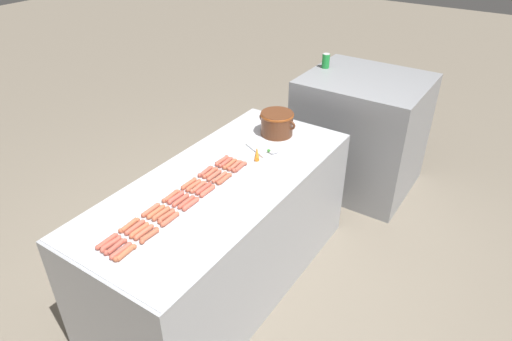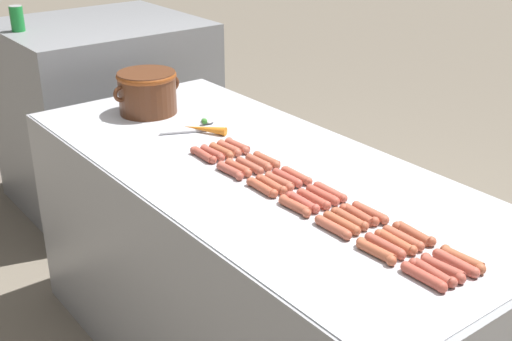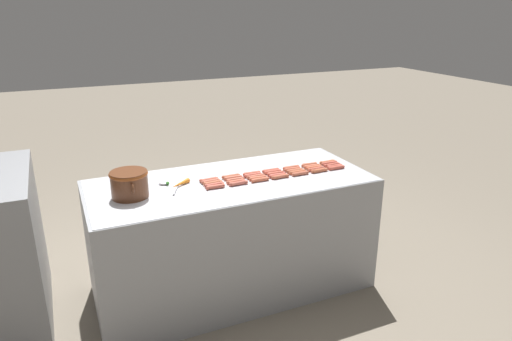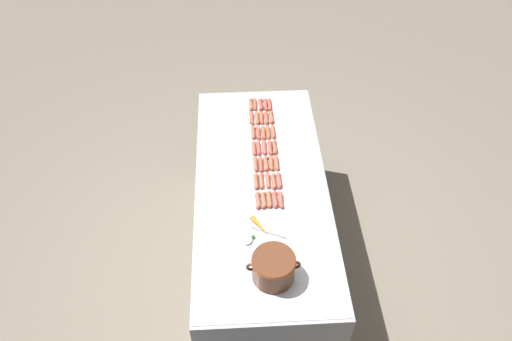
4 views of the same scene
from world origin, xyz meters
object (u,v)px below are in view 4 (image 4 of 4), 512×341
object	(u,v)px
hot_dog_2	(273,132)
hot_dog_9	(268,132)
hot_dog_5	(279,181)
serving_spoon	(255,237)
hot_dog_10	(270,148)
hot_dog_11	(271,163)
hot_dog_24	(259,148)
hot_dog_7	(265,105)
hot_dog_22	(257,118)
hot_dog_1	(271,117)
hot_dog_29	(251,118)
hot_dog_33	(256,181)
hot_dog_6	(281,200)
hot_dog_13	(275,199)
hot_dog_23	(258,133)
hot_dog_4	(276,163)
hot_dog_3	(275,147)
hot_dog_30	(253,132)
hot_dog_27	(264,200)
carrot	(260,227)
hot_dog_26	(262,181)
hot_dog_20	(269,199)
hot_dog_32	(255,164)
hot_dog_12	(274,181)
hot_dog_17	(264,147)
hot_dog_0	(269,105)
hot_dog_19	(268,180)
hot_dog_16	(263,133)
hot_dog_8	(266,118)
hot_dog_28	(251,105)
hot_dog_34	(258,200)
bean_pot	(273,267)
hot_dog_25	(261,164)
hot_dog_31	(254,148)

from	to	relation	value
hot_dog_2	hot_dog_9	xyz separation A→B (m)	(0.04, 0.00, 0.00)
hot_dog_5	serving_spoon	world-z (taller)	hot_dog_5
hot_dog_10	hot_dog_11	bearing A→B (deg)	88.55
hot_dog_24	hot_dog_7	bearing A→B (deg)	-99.12
hot_dog_22	serving_spoon	world-z (taller)	hot_dog_22
hot_dog_1	hot_dog_29	distance (m)	0.14
hot_dog_5	hot_dog_33	xyz separation A→B (m)	(0.15, -0.00, 0.00)
hot_dog_1	hot_dog_6	bearing A→B (deg)	89.85
hot_dog_13	hot_dog_23	bearing A→B (deg)	-83.71
hot_dog_10	hot_dog_24	xyz separation A→B (m)	(0.07, -0.00, 0.00)
hot_dog_4	hot_dog_29	size ratio (longest dim) A/B	1.00
hot_dog_1	hot_dog_3	world-z (taller)	same
hot_dog_3	hot_dog_30	bearing A→B (deg)	-48.68
hot_dog_27	hot_dog_30	bearing A→B (deg)	-86.90
hot_dog_10	carrot	world-z (taller)	carrot
hot_dog_1	hot_dog_23	distance (m)	0.20
hot_dog_26	hot_dog_2	bearing A→B (deg)	-103.02
hot_dog_20	hot_dog_32	distance (m)	0.32
hot_dog_20	hot_dog_29	distance (m)	0.79
hot_dog_23	hot_dog_32	distance (m)	0.31
hot_dog_12	hot_dog_20	size ratio (longest dim) A/B	1.00
hot_dog_9	hot_dog_17	world-z (taller)	same
hot_dog_0	hot_dog_29	xyz separation A→B (m)	(0.14, 0.15, 0.00)
hot_dog_4	hot_dog_19	size ratio (longest dim) A/B	1.00
hot_dog_4	hot_dog_7	size ratio (longest dim) A/B	1.00
serving_spoon	carrot	bearing A→B (deg)	-115.45
hot_dog_2	hot_dog_20	world-z (taller)	same
hot_dog_2	hot_dog_19	size ratio (longest dim) A/B	1.00
hot_dog_4	hot_dog_19	distance (m)	0.17
hot_dog_16	hot_dog_12	bearing A→B (deg)	94.30
hot_dog_9	hot_dog_10	world-z (taller)	same
hot_dog_8	hot_dog_20	distance (m)	0.78
hot_dog_16	hot_dog_24	bearing A→B (deg)	75.79
hot_dog_28	serving_spoon	distance (m)	1.22
hot_dog_28	hot_dog_34	distance (m)	0.94
hot_dog_29	hot_dog_19	bearing A→B (deg)	96.79
hot_dog_1	hot_dog_30	xyz separation A→B (m)	(0.14, 0.15, 0.00)
hot_dog_8	hot_dog_26	xyz separation A→B (m)	(0.07, 0.62, 0.00)
hot_dog_12	hot_dog_20	bearing A→B (deg)	75.67
hot_dog_11	hot_dog_8	bearing A→B (deg)	-89.95
hot_dog_0	hot_dog_16	distance (m)	0.32
hot_dog_17	hot_dog_8	bearing A→B (deg)	-96.53
hot_dog_5	hot_dog_20	xyz separation A→B (m)	(0.07, 0.15, 0.00)
hot_dog_17	hot_dog_32	size ratio (longest dim) A/B	1.00
hot_dog_33	hot_dog_28	bearing A→B (deg)	-90.32
hot_dog_12	hot_dog_8	bearing A→B (deg)	-89.63
hot_dog_8	bean_pot	world-z (taller)	bean_pot
hot_dog_8	hot_dog_25	bearing A→B (deg)	81.62
hot_dog_31	hot_dog_34	xyz separation A→B (m)	(-0.00, 0.47, 0.00)
hot_dog_6	hot_dog_13	size ratio (longest dim) A/B	1.00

